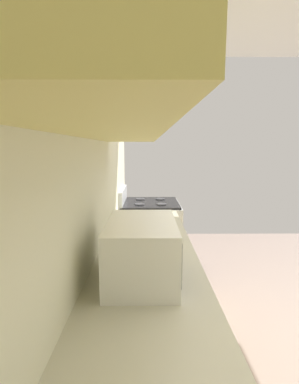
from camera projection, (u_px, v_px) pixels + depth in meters
The scene contains 5 objects.
wall_back at pixel (85, 184), 1.61m from camera, with size 4.20×0.12×2.65m, color beige.
counter_run at pixel (146, 374), 1.36m from camera, with size 3.28×0.61×0.89m.
upper_cabinets at pixel (117, 50), 1.13m from camera, with size 2.00×0.35×0.69m.
oven_range at pixel (150, 239), 3.32m from camera, with size 0.71×0.69×1.07m.
microwave at pixel (142, 250), 1.38m from camera, with size 0.52×0.34×0.29m.
Camera 1 is at (-1.60, 1.26, 1.53)m, focal length 26.26 mm.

